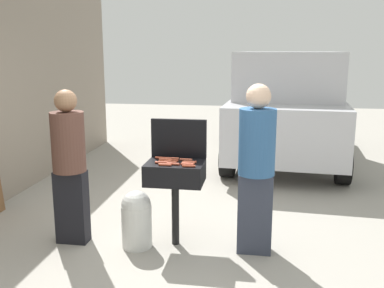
# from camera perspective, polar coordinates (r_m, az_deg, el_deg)

# --- Properties ---
(ground_plane) EXTENTS (24.00, 24.00, 0.00)m
(ground_plane) POSITION_cam_1_polar(r_m,az_deg,el_deg) (4.91, -2.78, -12.58)
(ground_plane) COLOR #9E998E
(bbq_grill) EXTENTS (0.60, 0.44, 0.91)m
(bbq_grill) POSITION_cam_1_polar(r_m,az_deg,el_deg) (4.59, -2.21, -4.12)
(bbq_grill) COLOR black
(bbq_grill) RESTS_ON ground
(grill_lid_open) EXTENTS (0.60, 0.05, 0.42)m
(grill_lid_open) POSITION_cam_1_polar(r_m,az_deg,el_deg) (4.72, -1.73, 0.72)
(grill_lid_open) COLOR black
(grill_lid_open) RESTS_ON bbq_grill
(hot_dog_0) EXTENTS (0.13, 0.03, 0.03)m
(hot_dog_0) POSITION_cam_1_polar(r_m,az_deg,el_deg) (4.58, -2.59, -2.15)
(hot_dog_0) COLOR #AD4228
(hot_dog_0) RESTS_ON bbq_grill
(hot_dog_1) EXTENTS (0.13, 0.03, 0.03)m
(hot_dog_1) POSITION_cam_1_polar(r_m,az_deg,el_deg) (4.50, -4.02, -2.43)
(hot_dog_1) COLOR #B74C33
(hot_dog_1) RESTS_ON bbq_grill
(hot_dog_2) EXTENTS (0.13, 0.03, 0.03)m
(hot_dog_2) POSITION_cam_1_polar(r_m,az_deg,el_deg) (4.36, -0.43, -2.88)
(hot_dog_2) COLOR #AD4228
(hot_dog_2) RESTS_ON bbq_grill
(hot_dog_3) EXTENTS (0.13, 0.03, 0.03)m
(hot_dog_3) POSITION_cam_1_polar(r_m,az_deg,el_deg) (4.63, -3.49, -2.01)
(hot_dog_3) COLOR #C6593D
(hot_dog_3) RESTS_ON bbq_grill
(hot_dog_4) EXTENTS (0.13, 0.03, 0.03)m
(hot_dog_4) POSITION_cam_1_polar(r_m,az_deg,el_deg) (4.49, -0.46, -2.43)
(hot_dog_4) COLOR #C6593D
(hot_dog_4) RESTS_ON bbq_grill
(hot_dog_5) EXTENTS (0.13, 0.03, 0.03)m
(hot_dog_5) POSITION_cam_1_polar(r_m,az_deg,el_deg) (4.56, -3.54, -2.23)
(hot_dog_5) COLOR #AD4228
(hot_dog_5) RESTS_ON bbq_grill
(hot_dog_6) EXTENTS (0.13, 0.03, 0.03)m
(hot_dog_6) POSITION_cam_1_polar(r_m,az_deg,el_deg) (4.42, -3.55, -2.71)
(hot_dog_6) COLOR #B74C33
(hot_dog_6) RESTS_ON bbq_grill
(hot_dog_7) EXTENTS (0.13, 0.03, 0.03)m
(hot_dog_7) POSITION_cam_1_polar(r_m,az_deg,el_deg) (4.52, -2.85, -2.35)
(hot_dog_7) COLOR #C6593D
(hot_dog_7) RESTS_ON bbq_grill
(hot_dog_8) EXTENTS (0.13, 0.03, 0.03)m
(hot_dog_8) POSITION_cam_1_polar(r_m,az_deg,el_deg) (4.67, -2.52, -1.89)
(hot_dog_8) COLOR #C6593D
(hot_dog_8) RESTS_ON bbq_grill
(hot_dog_9) EXTENTS (0.13, 0.04, 0.03)m
(hot_dog_9) POSITION_cam_1_polar(r_m,az_deg,el_deg) (4.44, -2.48, -2.60)
(hot_dog_9) COLOR #B74C33
(hot_dog_9) RESTS_ON bbq_grill
(hot_dog_10) EXTENTS (0.13, 0.04, 0.03)m
(hot_dog_10) POSITION_cam_1_polar(r_m,az_deg,el_deg) (4.42, -0.63, -2.66)
(hot_dog_10) COLOR #AD4228
(hot_dog_10) RESTS_ON bbq_grill
(hot_dog_11) EXTENTS (0.13, 0.04, 0.03)m
(hot_dog_11) POSITION_cam_1_polar(r_m,az_deg,el_deg) (4.46, -0.48, -2.53)
(hot_dog_11) COLOR #C6593D
(hot_dog_11) RESTS_ON bbq_grill
(hot_dog_12) EXTENTS (0.13, 0.03, 0.03)m
(hot_dog_12) POSITION_cam_1_polar(r_m,az_deg,el_deg) (4.52, -0.25, -2.34)
(hot_dog_12) COLOR #B74C33
(hot_dog_12) RESTS_ON bbq_grill
(hot_dog_13) EXTENTS (0.13, 0.03, 0.03)m
(hot_dog_13) POSITION_cam_1_polar(r_m,az_deg,el_deg) (4.61, -0.78, -2.05)
(hot_dog_13) COLOR #C6593D
(hot_dog_13) RESTS_ON bbq_grill
(hot_dog_14) EXTENTS (0.13, 0.04, 0.03)m
(hot_dog_14) POSITION_cam_1_polar(r_m,az_deg,el_deg) (4.70, -4.02, -1.81)
(hot_dog_14) COLOR #B74C33
(hot_dog_14) RESTS_ON bbq_grill
(propane_tank) EXTENTS (0.32, 0.32, 0.62)m
(propane_tank) POSITION_cam_1_polar(r_m,az_deg,el_deg) (4.71, -7.23, -9.52)
(propane_tank) COLOR silver
(propane_tank) RESTS_ON ground
(person_left) EXTENTS (0.35, 0.35, 1.66)m
(person_left) POSITION_cam_1_polar(r_m,az_deg,el_deg) (4.79, -15.68, -2.22)
(person_left) COLOR black
(person_left) RESTS_ON ground
(person_right) EXTENTS (0.36, 0.36, 1.74)m
(person_right) POSITION_cam_1_polar(r_m,az_deg,el_deg) (4.41, 8.38, -2.55)
(person_right) COLOR #333847
(person_right) RESTS_ON ground
(parked_minivan) EXTENTS (2.26, 4.51, 2.02)m
(parked_minivan) POSITION_cam_1_polar(r_m,az_deg,el_deg) (8.48, 12.29, 4.91)
(parked_minivan) COLOR #B7B7BC
(parked_minivan) RESTS_ON ground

